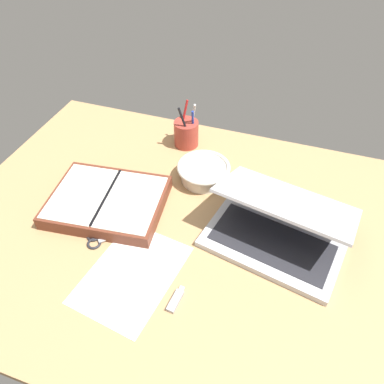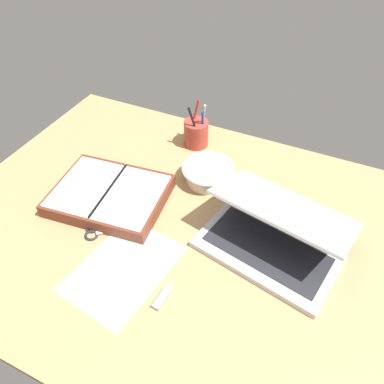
{
  "view_description": "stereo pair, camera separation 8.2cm",
  "coord_description": "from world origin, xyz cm",
  "px_view_note": "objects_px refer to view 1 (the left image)",
  "views": [
    {
      "loc": [
        22.54,
        -65.31,
        83.1
      ],
      "look_at": [
        -2.15,
        7.13,
        9.0
      ],
      "focal_mm": 35.0,
      "sensor_mm": 36.0,
      "label": 1
    },
    {
      "loc": [
        30.17,
        -62.24,
        83.1
      ],
      "look_at": [
        -2.15,
        7.13,
        9.0
      ],
      "focal_mm": 35.0,
      "sensor_mm": 36.0,
      "label": 2
    }
  ],
  "objects_px": {
    "bowl": "(204,171)",
    "scissors": "(100,239)",
    "pen_cup": "(186,133)",
    "planner": "(107,202)",
    "laptop": "(277,229)"
  },
  "relations": [
    {
      "from": "bowl",
      "to": "scissors",
      "type": "relative_size",
      "value": 1.28
    },
    {
      "from": "pen_cup",
      "to": "scissors",
      "type": "relative_size",
      "value": 1.27
    },
    {
      "from": "planner",
      "to": "bowl",
      "type": "bearing_deg",
      "value": 35.91
    },
    {
      "from": "pen_cup",
      "to": "planner",
      "type": "height_order",
      "value": "pen_cup"
    },
    {
      "from": "bowl",
      "to": "planner",
      "type": "height_order",
      "value": "bowl"
    },
    {
      "from": "bowl",
      "to": "pen_cup",
      "type": "relative_size",
      "value": 1.01
    },
    {
      "from": "laptop",
      "to": "planner",
      "type": "height_order",
      "value": "laptop"
    },
    {
      "from": "pen_cup",
      "to": "scissors",
      "type": "distance_m",
      "value": 0.5
    },
    {
      "from": "laptop",
      "to": "scissors",
      "type": "relative_size",
      "value": 3.06
    },
    {
      "from": "laptop",
      "to": "pen_cup",
      "type": "bearing_deg",
      "value": 149.51
    },
    {
      "from": "laptop",
      "to": "bowl",
      "type": "bearing_deg",
      "value": 157.13
    },
    {
      "from": "bowl",
      "to": "pen_cup",
      "type": "xyz_separation_m",
      "value": [
        -0.11,
        0.16,
        0.02
      ]
    },
    {
      "from": "laptop",
      "to": "scissors",
      "type": "bearing_deg",
      "value": -150.14
    },
    {
      "from": "bowl",
      "to": "pen_cup",
      "type": "distance_m",
      "value": 0.2
    },
    {
      "from": "pen_cup",
      "to": "planner",
      "type": "relative_size",
      "value": 0.47
    }
  ]
}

